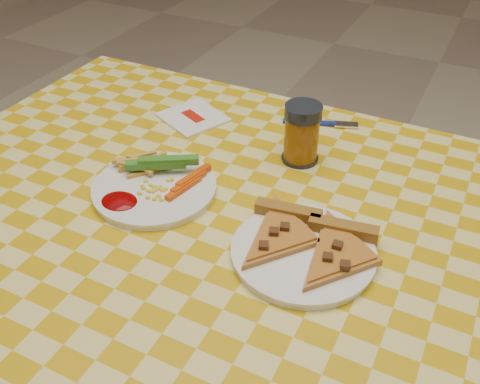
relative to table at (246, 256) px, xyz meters
name	(u,v)px	position (x,y,z in m)	size (l,w,h in m)	color
table	(246,256)	(0.00, 0.00, 0.00)	(1.28, 0.88, 0.76)	silver
plate_left	(155,189)	(-0.18, 0.00, 0.08)	(0.21, 0.21, 0.01)	white
plate_right	(303,253)	(0.11, -0.03, 0.08)	(0.21, 0.21, 0.01)	white
fries_veggies	(155,175)	(-0.19, 0.02, 0.10)	(0.19, 0.18, 0.04)	gold
pizza_slices	(309,240)	(0.11, -0.02, 0.09)	(0.25, 0.22, 0.02)	#BF8F3A
drink_glass	(302,134)	(0.01, 0.21, 0.13)	(0.07, 0.07, 0.11)	black
napkin	(193,117)	(-0.25, 0.26, 0.08)	(0.16, 0.16, 0.01)	white
fork	(321,123)	(0.00, 0.36, 0.08)	(0.15, 0.07, 0.01)	navy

